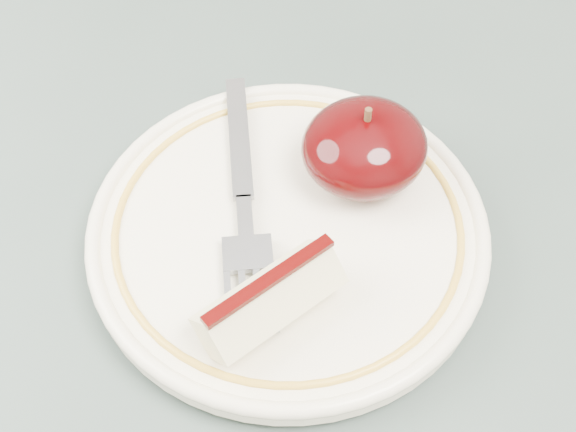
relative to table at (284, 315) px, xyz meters
name	(u,v)px	position (x,y,z in m)	size (l,w,h in m)	color
table	(284,315)	(0.00, 0.00, 0.00)	(0.90, 0.90, 0.75)	brown
plate	(288,231)	(0.00, 0.00, 0.10)	(0.23, 0.23, 0.02)	white
apple_half	(364,147)	(0.06, 0.01, 0.13)	(0.07, 0.07, 0.05)	black
apple_wedge	(270,299)	(-0.03, -0.05, 0.12)	(0.08, 0.05, 0.04)	beige
fork	(244,200)	(-0.02, 0.02, 0.11)	(0.08, 0.18, 0.00)	#94979C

